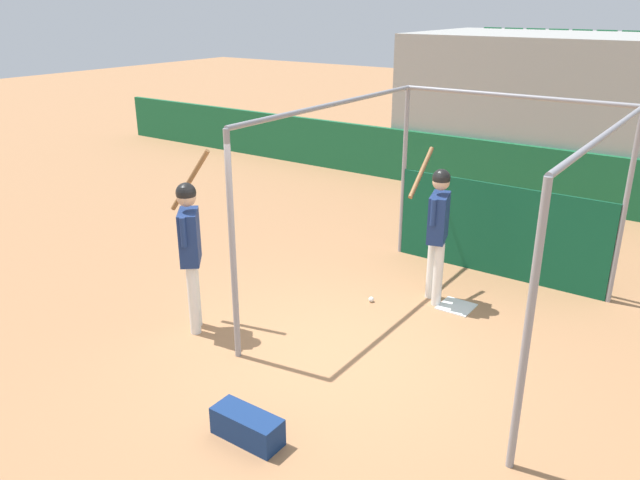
{
  "coord_description": "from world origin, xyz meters",
  "views": [
    {
      "loc": [
        3.56,
        -5.27,
        3.86
      ],
      "look_at": [
        -0.65,
        0.73,
        1.04
      ],
      "focal_mm": 35.0,
      "sensor_mm": 36.0,
      "label": 1
    }
  ],
  "objects_px": {
    "baseball": "(371,299)",
    "equipment_bag": "(247,426)",
    "player_batter": "(438,222)",
    "player_waiting": "(190,242)"
  },
  "relations": [
    {
      "from": "player_batter",
      "to": "baseball",
      "type": "distance_m",
      "value": 1.39
    },
    {
      "from": "player_batter",
      "to": "equipment_bag",
      "type": "relative_size",
      "value": 2.87
    },
    {
      "from": "player_batter",
      "to": "player_waiting",
      "type": "bearing_deg",
      "value": 123.53
    },
    {
      "from": "player_batter",
      "to": "equipment_bag",
      "type": "height_order",
      "value": "player_batter"
    },
    {
      "from": "baseball",
      "to": "equipment_bag",
      "type": "bearing_deg",
      "value": -80.74
    },
    {
      "from": "player_waiting",
      "to": "baseball",
      "type": "bearing_deg",
      "value": -77.76
    },
    {
      "from": "equipment_bag",
      "to": "player_batter",
      "type": "bearing_deg",
      "value": 87.65
    },
    {
      "from": "equipment_bag",
      "to": "baseball",
      "type": "relative_size",
      "value": 9.46
    },
    {
      "from": "player_waiting",
      "to": "baseball",
      "type": "xyz_separation_m",
      "value": [
        1.43,
        1.9,
        -1.13
      ]
    },
    {
      "from": "player_waiting",
      "to": "baseball",
      "type": "relative_size",
      "value": 30.16
    }
  ]
}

